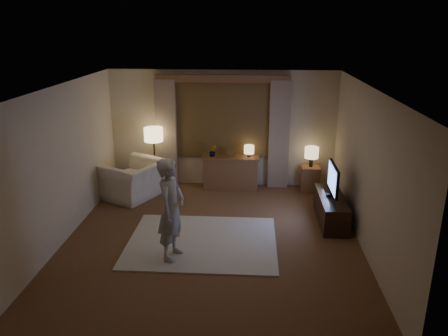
# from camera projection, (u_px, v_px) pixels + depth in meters

# --- Properties ---
(room) EXTENTS (5.04, 5.54, 2.64)m
(room) POSITION_uv_depth(u_px,v_px,m) (214.00, 157.00, 7.57)
(room) COLOR brown
(room) RESTS_ON ground
(rug) EXTENTS (2.50, 2.00, 0.02)m
(rug) POSITION_uv_depth(u_px,v_px,m) (202.00, 242.00, 7.42)
(rug) COLOR beige
(rug) RESTS_ON floor
(sideboard) EXTENTS (1.20, 0.40, 0.70)m
(sideboard) POSITION_uv_depth(u_px,v_px,m) (231.00, 173.00, 9.76)
(sideboard) COLOR brown
(sideboard) RESTS_ON floor
(picture_frame) EXTENTS (0.16, 0.02, 0.20)m
(picture_frame) POSITION_uv_depth(u_px,v_px,m) (231.00, 154.00, 9.62)
(picture_frame) COLOR brown
(picture_frame) RESTS_ON sideboard
(plant) EXTENTS (0.17, 0.13, 0.30)m
(plant) POSITION_uv_depth(u_px,v_px,m) (213.00, 151.00, 9.63)
(plant) COLOR #999999
(plant) RESTS_ON sideboard
(table_lamp_sideboard) EXTENTS (0.22, 0.22, 0.30)m
(table_lamp_sideboard) POSITION_uv_depth(u_px,v_px,m) (249.00, 150.00, 9.56)
(table_lamp_sideboard) COLOR black
(table_lamp_sideboard) RESTS_ON sideboard
(floor_lamp) EXTENTS (0.41, 0.41, 1.39)m
(floor_lamp) POSITION_uv_depth(u_px,v_px,m) (154.00, 138.00, 9.48)
(floor_lamp) COLOR black
(floor_lamp) RESTS_ON floor
(armchair) EXTENTS (1.47, 1.54, 0.77)m
(armchair) POSITION_uv_depth(u_px,v_px,m) (135.00, 180.00, 9.25)
(armchair) COLOR beige
(armchair) RESTS_ON floor
(side_table) EXTENTS (0.40, 0.40, 0.56)m
(side_table) POSITION_uv_depth(u_px,v_px,m) (310.00, 179.00, 9.63)
(side_table) COLOR brown
(side_table) RESTS_ON floor
(table_lamp_side) EXTENTS (0.30, 0.30, 0.44)m
(table_lamp_side) POSITION_uv_depth(u_px,v_px,m) (312.00, 153.00, 9.44)
(table_lamp_side) COLOR black
(table_lamp_side) RESTS_ON side_table
(tv_stand) EXTENTS (0.45, 1.40, 0.50)m
(tv_stand) POSITION_uv_depth(u_px,v_px,m) (331.00, 209.00, 8.13)
(tv_stand) COLOR black
(tv_stand) RESTS_ON floor
(tv) EXTENTS (0.21, 0.85, 0.62)m
(tv) POSITION_uv_depth(u_px,v_px,m) (333.00, 179.00, 7.94)
(tv) COLOR black
(tv) RESTS_ON tv_stand
(person) EXTENTS (0.51, 0.67, 1.63)m
(person) POSITION_uv_depth(u_px,v_px,m) (171.00, 209.00, 6.67)
(person) COLOR #ACA69F
(person) RESTS_ON rug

